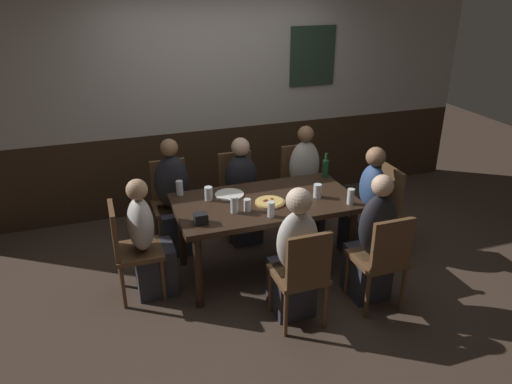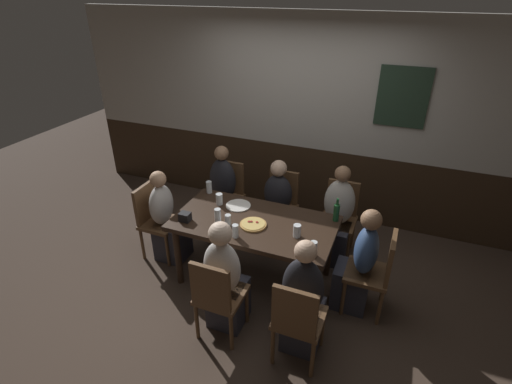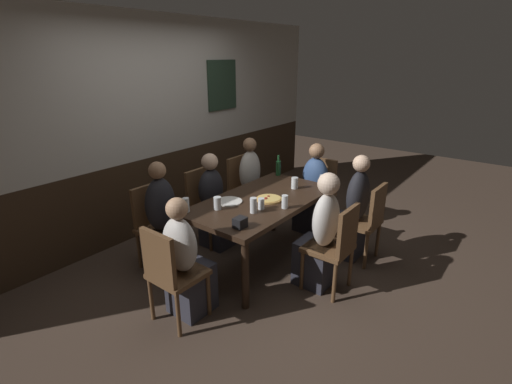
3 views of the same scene
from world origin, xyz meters
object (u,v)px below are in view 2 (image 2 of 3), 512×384
Objects in this scene: person_right_near at (303,305)px; person_head_west at (167,223)px; beer_glass_tall at (218,216)px; chair_mid_near at (217,295)px; beer_bottle_green at (336,212)px; condiment_caddy at (185,217)px; dining_table at (254,228)px; chair_head_east at (376,270)px; highball_clear at (209,188)px; plate_white_large at (238,206)px; person_mid_near at (225,283)px; pizza at (253,224)px; chair_right_far at (339,214)px; chair_left_far at (227,192)px; person_right_far at (336,222)px; chair_right_near at (297,319)px; pint_glass_amber at (219,200)px; tumbler_short at (297,232)px; person_head_east at (358,268)px; beer_glass_half at (228,220)px; pint_glass_stout at (313,249)px; person_mid_far at (276,212)px; pint_glass_pale at (235,232)px; chair_mid_far at (281,203)px; person_left_far at (222,198)px.

person_right_near reaches higher than person_head_west.
chair_mid_near is at bearing -64.61° from beer_glass_tall.
beer_bottle_green reaches higher than condiment_caddy.
dining_table is 1.24m from chair_head_east.
highball_clear is 0.52× the size of plate_white_large.
person_mid_near is 4.35× the size of pizza.
chair_left_far is at bearing 180.00° from chair_right_far.
chair_right_near is at bearing -90.00° from person_right_far.
pint_glass_amber is 0.99m from tumbler_short.
person_head_east is 0.68m from tumbler_short.
condiment_caddy is at bearing -172.03° from tumbler_short.
chair_mid_near reaches higher than beer_glass_half.
pizza is 0.36m from beer_glass_tall.
beer_glass_tall reaches higher than pint_glass_stout.
beer_glass_tall is (-1.57, -0.15, 0.31)m from chair_head_east.
beer_glass_tall is (-0.12, 0.00, 0.02)m from beer_glass_half.
person_mid_far is 1.06m from pint_glass_pale.
person_mid_near is 1.38m from person_mid_far.
pint_glass_stout reaches higher than condiment_caddy.
beer_bottle_green is at bearing 37.96° from pint_glass_pale.
chair_right_near reaches higher than highball_clear.
beer_glass_tall reaches higher than pint_glass_pale.
chair_left_far is 0.79× the size of person_head_east.
chair_mid_far is 1.10m from beer_glass_tall.
dining_table is at bearing 168.86° from tumbler_short.
pizza is at bearing -175.94° from person_head_east.
beer_glass_half is at bearing -104.64° from person_mid_far.
person_mid_near is (-0.00, -1.54, -0.00)m from chair_mid_far.
beer_bottle_green reaches higher than pint_glass_pale.
person_head_east reaches higher than pizza.
beer_bottle_green is (-0.47, 0.32, 0.34)m from chair_head_east.
chair_right_far is at bearing 0.00° from chair_left_far.
person_head_west is at bearing 176.07° from pizza.
person_right_near is at bearing -17.74° from condiment_caddy.
chair_right_far is (0.72, 1.71, 0.00)m from chair_mid_near.
dining_table is at bearing 136.19° from person_right_near.
person_right_near is 8.84× the size of pint_glass_pale.
person_mid_far is 0.97m from tumbler_short.
chair_head_east is at bearing -58.92° from chair_right_far.
beer_glass_half is at bearing -133.09° from chair_right_far.
person_right_far is 10.54× the size of beer_glass_half.
person_left_far reaches higher than pint_glass_stout.
chair_right_far is at bearing 12.83° from person_mid_far.
pint_glass_pale is at bearing -127.79° from person_right_far.
person_right_far reaches higher than highball_clear.
dining_table is at bearing -49.81° from chair_left_far.
person_mid_far is at bearing 115.05° from chair_right_near.
person_mid_near reaches higher than person_mid_far.
person_left_far is at bearing -90.00° from chair_left_far.
person_head_east is at bearing -6.45° from pint_glass_amber.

